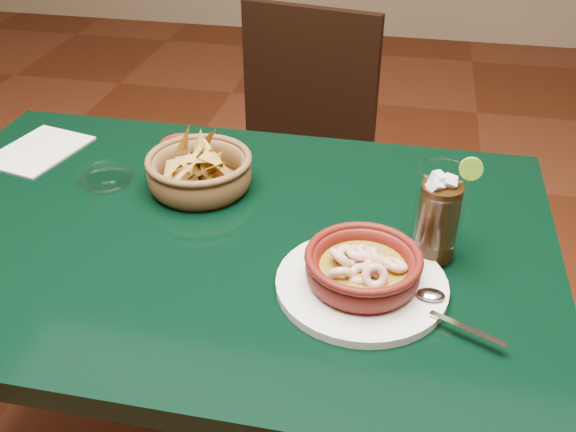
% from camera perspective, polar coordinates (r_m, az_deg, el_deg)
% --- Properties ---
extents(dining_table, '(1.20, 0.80, 0.75)m').
position_cam_1_polar(dining_table, '(1.21, -6.33, -5.01)').
color(dining_table, black).
rests_on(dining_table, ground).
extents(dining_chair, '(0.50, 0.50, 0.92)m').
position_cam_1_polar(dining_chair, '(1.86, 0.42, 4.82)').
color(dining_chair, black).
rests_on(dining_chair, ground).
extents(shrimp_plate, '(0.35, 0.27, 0.08)m').
position_cam_1_polar(shrimp_plate, '(1.00, 6.67, -4.95)').
color(shrimp_plate, silver).
rests_on(shrimp_plate, dining_table).
extents(chip_basket, '(0.24, 0.24, 0.16)m').
position_cam_1_polar(chip_basket, '(1.26, -7.85, 4.00)').
color(chip_basket, brown).
rests_on(chip_basket, dining_table).
extents(guacamole_ramekin, '(0.11, 0.11, 0.04)m').
position_cam_1_polar(guacamole_ramekin, '(1.39, -9.48, 5.92)').
color(guacamole_ramekin, '#470D09').
rests_on(guacamole_ramekin, dining_table).
extents(cola_drink, '(0.17, 0.17, 0.19)m').
position_cam_1_polar(cola_drink, '(1.06, 13.24, 0.06)').
color(cola_drink, white).
rests_on(cola_drink, dining_table).
extents(glass_ashtray, '(0.12, 0.12, 0.03)m').
position_cam_1_polar(glass_ashtray, '(1.33, -15.91, 3.43)').
color(glass_ashtray, white).
rests_on(glass_ashtray, dining_table).
extents(paper_menu, '(0.19, 0.23, 0.00)m').
position_cam_1_polar(paper_menu, '(1.50, -21.30, 5.46)').
color(paper_menu, beige).
rests_on(paper_menu, dining_table).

